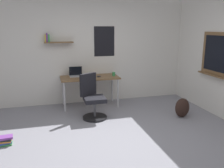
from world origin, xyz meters
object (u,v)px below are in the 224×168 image
(desk, at_px, (90,80))
(computer_mouse, at_px, (99,76))
(office_chair, at_px, (93,99))
(book_stack_on_floor, at_px, (5,141))
(coffee_mug, at_px, (114,74))
(backpack, at_px, (182,108))
(laptop, at_px, (76,74))
(keyboard, at_px, (87,77))

(desk, bearing_deg, computer_mouse, -21.33)
(office_chair, relative_size, computer_mouse, 9.13)
(book_stack_on_floor, bearing_deg, computer_mouse, 38.64)
(office_chair, height_order, computer_mouse, office_chair)
(desk, height_order, office_chair, office_chair)
(desk, relative_size, computer_mouse, 13.32)
(desk, xyz_separation_m, coffee_mug, (0.59, -0.03, 0.12))
(computer_mouse, height_order, book_stack_on_floor, computer_mouse)
(office_chair, xyz_separation_m, backpack, (1.87, -0.47, -0.20))
(laptop, xyz_separation_m, backpack, (2.10, -1.42, -0.58))
(keyboard, xyz_separation_m, backpack, (1.85, -1.18, -0.53))
(keyboard, relative_size, book_stack_on_floor, 1.42)
(coffee_mug, bearing_deg, book_stack_on_floor, -145.44)
(office_chair, xyz_separation_m, book_stack_on_floor, (-1.63, -0.83, -0.33))
(desk, height_order, coffee_mug, coffee_mug)
(office_chair, relative_size, backpack, 2.26)
(laptop, relative_size, computer_mouse, 2.98)
(laptop, distance_m, coffee_mug, 0.92)
(office_chair, height_order, coffee_mug, office_chair)
(backpack, bearing_deg, book_stack_on_floor, -174.14)
(desk, bearing_deg, backpack, -35.24)
(desk, distance_m, laptop, 0.37)
(computer_mouse, distance_m, backpack, 2.04)
(coffee_mug, bearing_deg, keyboard, -175.68)
(computer_mouse, height_order, backpack, computer_mouse)
(office_chair, distance_m, backpack, 1.94)
(desk, height_order, book_stack_on_floor, desk)
(computer_mouse, xyz_separation_m, coffee_mug, (0.38, 0.05, 0.03))
(coffee_mug, bearing_deg, laptop, 168.31)
(desk, distance_m, office_chair, 0.83)
(desk, bearing_deg, laptop, 153.59)
(computer_mouse, relative_size, coffee_mug, 1.13)
(office_chair, distance_m, computer_mouse, 0.84)
(keyboard, bearing_deg, computer_mouse, 0.00)
(keyboard, xyz_separation_m, coffee_mug, (0.66, 0.05, 0.04))
(desk, height_order, backpack, desk)
(laptop, bearing_deg, office_chair, -76.46)
(laptop, distance_m, computer_mouse, 0.57)
(coffee_mug, xyz_separation_m, book_stack_on_floor, (-2.31, -1.59, -0.71))
(laptop, bearing_deg, backpack, -34.03)
(desk, distance_m, keyboard, 0.14)
(keyboard, distance_m, coffee_mug, 0.66)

